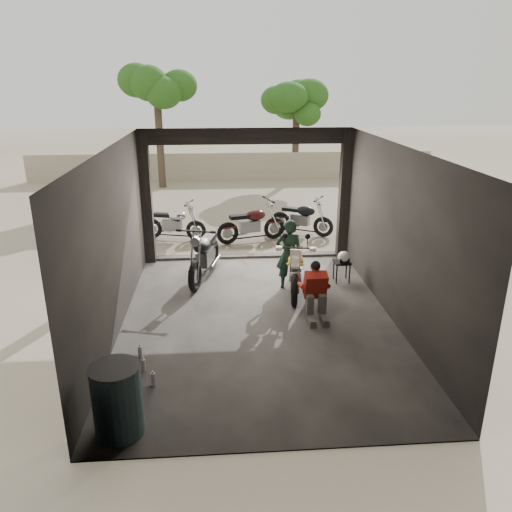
{
  "coord_description": "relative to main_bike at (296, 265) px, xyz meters",
  "views": [
    {
      "loc": [
        -0.68,
        -8.36,
        4.26
      ],
      "look_at": [
        0.01,
        0.6,
        1.07
      ],
      "focal_mm": 35.0,
      "sensor_mm": 36.0,
      "label": 1
    }
  ],
  "objects": [
    {
      "name": "outside_bike_c",
      "position": [
        0.81,
        4.14,
        -0.04
      ],
      "size": [
        1.78,
        1.4,
        1.12
      ],
      "primitive_type": null,
      "rotation": [
        0.0,
        0.0,
        1.06
      ],
      "color": "black",
      "rests_on": "ground"
    },
    {
      "name": "sign_post",
      "position": [
        2.16,
        2.37,
        0.87
      ],
      "size": [
        0.73,
        0.08,
        2.2
      ],
      "rotation": [
        0.0,
        0.0,
        0.43
      ],
      "color": "black",
      "rests_on": "ground"
    },
    {
      "name": "garage",
      "position": [
        -0.89,
        -0.73,
        0.68
      ],
      "size": [
        7.0,
        7.13,
        3.2
      ],
      "color": "#2D2B28",
      "rests_on": "ground"
    },
    {
      "name": "outside_bike_a",
      "position": [
        -2.84,
        3.9,
        -0.05
      ],
      "size": [
        1.74,
        1.05,
        1.1
      ],
      "primitive_type": null,
      "rotation": [
        0.0,
        0.0,
        1.32
      ],
      "color": "black",
      "rests_on": "ground"
    },
    {
      "name": "helmet",
      "position": [
        1.12,
        0.42,
        0.01
      ],
      "size": [
        0.3,
        0.32,
        0.25
      ],
      "primitive_type": "ellipsoid",
      "rotation": [
        0.0,
        0.0,
        -0.16
      ],
      "color": "white",
      "rests_on": "stool"
    },
    {
      "name": "oil_drum",
      "position": [
        -2.89,
        -4.28,
        -0.12
      ],
      "size": [
        0.79,
        0.79,
        0.96
      ],
      "primitive_type": "cylinder",
      "rotation": [
        0.0,
        0.0,
        -0.35
      ],
      "color": "#3A5A62",
      "rests_on": "ground"
    },
    {
      "name": "tree_left",
      "position": [
        -3.89,
        11.22,
        3.39
      ],
      "size": [
        2.2,
        2.2,
        5.6
      ],
      "color": "#382B1E",
      "rests_on": "ground"
    },
    {
      "name": "ground",
      "position": [
        -0.89,
        -1.28,
        -0.6
      ],
      "size": [
        80.0,
        80.0,
        0.0
      ],
      "primitive_type": "plane",
      "color": "#7A6D56",
      "rests_on": "ground"
    },
    {
      "name": "left_bike",
      "position": [
        -1.92,
        0.93,
        0.05
      ],
      "size": [
        1.23,
        2.05,
        1.3
      ],
      "primitive_type": null,
      "rotation": [
        0.0,
        0.0,
        -0.25
      ],
      "color": "black",
      "rests_on": "ground"
    },
    {
      "name": "stool",
      "position": [
        1.11,
        0.47,
        -0.19
      ],
      "size": [
        0.35,
        0.35,
        0.48
      ],
      "rotation": [
        0.0,
        0.0,
        -0.42
      ],
      "color": "black",
      "rests_on": "ground"
    },
    {
      "name": "main_bike",
      "position": [
        0.0,
        0.0,
        0.0
      ],
      "size": [
        1.02,
        1.89,
        1.19
      ],
      "primitive_type": null,
      "rotation": [
        0.0,
        0.0,
        -0.17
      ],
      "color": "beige",
      "rests_on": "ground"
    },
    {
      "name": "rider",
      "position": [
        -0.11,
        0.2,
        0.17
      ],
      "size": [
        0.59,
        0.42,
        1.54
      ],
      "primitive_type": "imported",
      "rotation": [
        0.0,
        0.0,
        3.05
      ],
      "color": "black",
      "rests_on": "ground"
    },
    {
      "name": "mechanic",
      "position": [
        0.18,
        -1.34,
        -0.06
      ],
      "size": [
        0.56,
        0.76,
        1.08
      ],
      "primitive_type": null,
      "rotation": [
        0.0,
        0.0,
        0.02
      ],
      "color": "#B42918",
      "rests_on": "ground"
    },
    {
      "name": "tree_right",
      "position": [
        1.91,
        12.72,
        2.96
      ],
      "size": [
        2.2,
        2.2,
        5.0
      ],
      "color": "#382B1E",
      "rests_on": "ground"
    },
    {
      "name": "boundary_wall",
      "position": [
        -0.89,
        12.72,
        0.0
      ],
      "size": [
        18.0,
        0.3,
        1.2
      ],
      "primitive_type": "cube",
      "color": "gray",
      "rests_on": "ground"
    },
    {
      "name": "outside_bike_b",
      "position": [
        -0.69,
        3.55,
        -0.01
      ],
      "size": [
        1.87,
        1.19,
        1.17
      ],
      "primitive_type": null,
      "rotation": [
        0.0,
        0.0,
        1.87
      ],
      "color": "#431011",
      "rests_on": "ground"
    }
  ]
}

